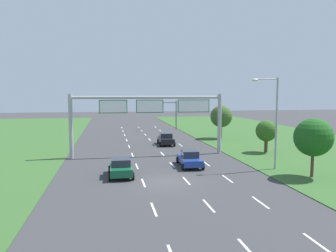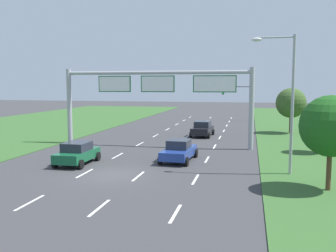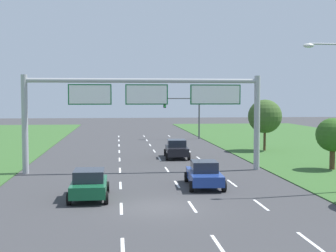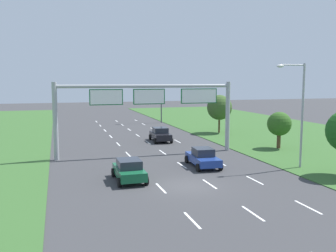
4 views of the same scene
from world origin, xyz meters
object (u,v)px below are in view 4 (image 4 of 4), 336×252
Objects in this scene: car_near_red at (203,157)px; car_lead_silver at (129,170)px; street_lamp at (299,106)px; roadside_tree_mid at (279,124)px; sign_gantry at (150,103)px; car_mid_lane at (160,134)px; roadside_tree_far at (219,107)px; traffic_light_mast at (150,100)px.

car_near_red is 7.23m from car_lead_silver.
car_near_red is 1.12× the size of car_lead_silver.
street_lamp reaches higher than roadside_tree_mid.
car_near_red is 8.00m from sign_gantry.
roadside_tree_mid is at bearing -34.36° from car_mid_lane.
roadside_tree_far is (-1.17, 12.46, 0.88)m from roadside_tree_mid.
car_mid_lane is at bearing -155.36° from roadside_tree_far.
traffic_light_mast is at bearing 87.17° from car_near_red.
traffic_light_mast reaches higher than roadside_tree_far.
car_mid_lane is (6.76, 16.09, 0.02)m from car_lead_silver.
car_near_red is 0.52× the size of street_lamp.
roadside_tree_mid reaches higher than car_lead_silver.
sign_gantry is 13.93m from roadside_tree_mid.
roadside_tree_mid is (10.63, -8.12, 1.79)m from car_mid_lane.
traffic_light_mast reaches higher than roadside_tree_mid.
car_lead_silver is 19.21m from roadside_tree_mid.
sign_gantry is 26.86m from traffic_light_mast.
street_lamp is at bearing -63.33° from car_mid_lane.
traffic_light_mast is 0.66× the size of street_lamp.
street_lamp is (7.11, -2.72, 4.32)m from car_near_red.
roadside_tree_far reaches higher than car_mid_lane.
roadside_tree_mid is (17.39, 7.97, 1.82)m from car_lead_silver.
car_lead_silver is 26.22m from roadside_tree_far.
roadside_tree_far is (9.46, 4.34, 2.68)m from car_mid_lane.
car_mid_lane is 0.76× the size of traffic_light_mast.
car_mid_lane reaches higher than car_lead_silver.
roadside_tree_far reaches higher than car_near_red.
sign_gantry is at bearing 66.98° from car_lead_silver.
street_lamp is 9.13m from roadside_tree_mid.
roadside_tree_far is at bearing -67.03° from traffic_light_mast.
traffic_light_mast reaches higher than car_near_red.
roadside_tree_mid is at bearing 24.49° from car_lead_silver.
street_lamp is 20.70m from roadside_tree_far.
traffic_light_mast is at bearing 112.97° from roadside_tree_far.
car_mid_lane is 18.15m from street_lamp.
street_lamp is 1.64× the size of roadside_tree_far.
street_lamp is (7.08, -16.16, 4.27)m from car_mid_lane.
car_lead_silver is at bearing -128.45° from roadside_tree_far.
street_lamp is at bearing -0.42° from car_lead_silver.
sign_gantry reaches higher than roadside_tree_mid.
roadside_tree_far is (16.22, 20.43, 2.70)m from car_lead_silver.
car_mid_lane is 0.50× the size of street_lamp.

